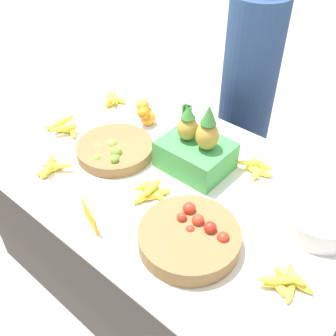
{
  "coord_description": "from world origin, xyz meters",
  "views": [
    {
      "loc": [
        0.9,
        -1.04,
        1.99
      ],
      "look_at": [
        0.0,
        0.0,
        0.83
      ],
      "focal_mm": 42.0,
      "sensor_mm": 36.0,
      "label": 1
    }
  ],
  "objects_px": {
    "tomato_basket": "(189,238)",
    "vendor_person": "(247,97)",
    "lime_bowl": "(115,149)",
    "produce_crate": "(196,150)",
    "metal_bowl": "(317,211)",
    "price_sign": "(90,217)"
  },
  "relations": [
    {
      "from": "tomato_basket",
      "to": "vendor_person",
      "type": "distance_m",
      "value": 1.33
    },
    {
      "from": "lime_bowl",
      "to": "tomato_basket",
      "type": "bearing_deg",
      "value": -17.96
    },
    {
      "from": "produce_crate",
      "to": "metal_bowl",
      "type": "bearing_deg",
      "value": 5.49
    },
    {
      "from": "tomato_basket",
      "to": "vendor_person",
      "type": "relative_size",
      "value": 0.26
    },
    {
      "from": "tomato_basket",
      "to": "price_sign",
      "type": "distance_m",
      "value": 0.41
    },
    {
      "from": "metal_bowl",
      "to": "produce_crate",
      "type": "height_order",
      "value": "produce_crate"
    },
    {
      "from": "lime_bowl",
      "to": "metal_bowl",
      "type": "distance_m",
      "value": 0.98
    },
    {
      "from": "tomato_basket",
      "to": "lime_bowl",
      "type": "bearing_deg",
      "value": 162.04
    },
    {
      "from": "produce_crate",
      "to": "vendor_person",
      "type": "bearing_deg",
      "value": 104.95
    },
    {
      "from": "tomato_basket",
      "to": "produce_crate",
      "type": "distance_m",
      "value": 0.48
    },
    {
      "from": "price_sign",
      "to": "vendor_person",
      "type": "distance_m",
      "value": 1.42
    },
    {
      "from": "vendor_person",
      "to": "tomato_basket",
      "type": "bearing_deg",
      "value": -68.16
    },
    {
      "from": "metal_bowl",
      "to": "tomato_basket",
      "type": "bearing_deg",
      "value": -125.18
    },
    {
      "from": "lime_bowl",
      "to": "price_sign",
      "type": "bearing_deg",
      "value": -55.68
    },
    {
      "from": "vendor_person",
      "to": "produce_crate",
      "type": "bearing_deg",
      "value": -75.05
    },
    {
      "from": "lime_bowl",
      "to": "vendor_person",
      "type": "height_order",
      "value": "vendor_person"
    },
    {
      "from": "price_sign",
      "to": "lime_bowl",
      "type": "bearing_deg",
      "value": 143.69
    },
    {
      "from": "metal_bowl",
      "to": "produce_crate",
      "type": "distance_m",
      "value": 0.59
    },
    {
      "from": "lime_bowl",
      "to": "tomato_basket",
      "type": "distance_m",
      "value": 0.67
    },
    {
      "from": "tomato_basket",
      "to": "metal_bowl",
      "type": "xyz_separation_m",
      "value": [
        0.31,
        0.44,
        0.01
      ]
    },
    {
      "from": "lime_bowl",
      "to": "tomato_basket",
      "type": "height_order",
      "value": "tomato_basket"
    },
    {
      "from": "lime_bowl",
      "to": "price_sign",
      "type": "height_order",
      "value": "lime_bowl"
    }
  ]
}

